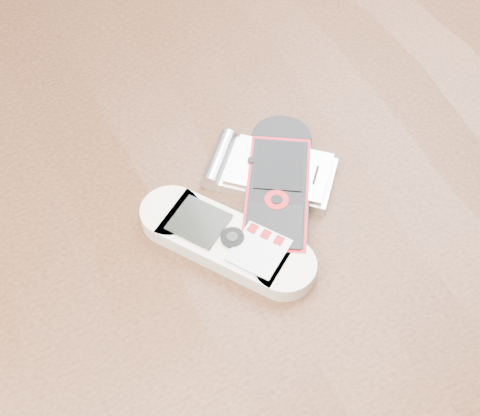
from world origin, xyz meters
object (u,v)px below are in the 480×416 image
nokia_white (226,240)px  nokia_black_red (277,196)px  table (235,289)px  motorola_razr (275,171)px

nokia_white → nokia_black_red: size_ratio=0.89×
table → motorola_razr: size_ratio=12.10×
nokia_white → motorola_razr: 0.07m
nokia_white → nokia_black_red: same height
table → nokia_black_red: 0.12m
nokia_white → motorola_razr: size_ratio=1.38×
nokia_white → nokia_black_red: bearing=-14.1°
motorola_razr → nokia_white: bearing=165.7°
motorola_razr → table: bearing=156.8°
nokia_black_red → motorola_razr: bearing=96.5°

